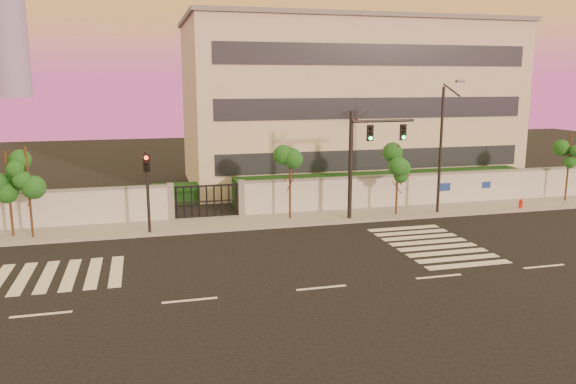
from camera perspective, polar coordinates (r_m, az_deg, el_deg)
The scene contains 15 objects.
ground at distance 21.87m, azimuth 3.41°, elevation -9.70°, with size 120.00×120.00×0.00m, color black.
sidewalk at distance 31.54m, azimuth -2.47°, elevation -2.96°, with size 60.00×3.00×0.15m, color gray.
perimeter_wall at distance 32.77m, azimuth -2.86°, elevation -0.64°, with size 60.00×0.36×2.20m.
hedge_row at distance 35.66m, azimuth -2.08°, elevation -0.07°, with size 41.00×4.25×1.80m.
institutional_building at distance 44.19m, azimuth 5.87°, elevation 9.04°, with size 24.40×12.40×12.25m.
road_markings at distance 24.91m, azimuth -2.77°, elevation -7.02°, with size 57.00×7.62×0.02m.
street_tree_b at distance 30.88m, azimuth -26.56°, elevation 1.56°, with size 1.55×1.23×4.41m.
street_tree_c at distance 30.18m, azimuth -24.93°, elevation 1.90°, with size 1.47×1.17×4.70m.
street_tree_d at distance 31.30m, azimuth 0.24°, elevation 2.57°, with size 1.54×1.23×4.19m.
street_tree_e at distance 32.96m, azimuth 11.11°, elevation 2.81°, with size 1.51×1.20×4.20m.
street_tree_f at distance 40.28m, azimuth 26.71°, elevation 3.69°, with size 1.46×1.16×4.56m.
traffic_signal_main at distance 31.68m, azimuth 7.73°, elevation 4.09°, with size 3.92×0.45×6.20m.
traffic_signal_secondary at distance 29.28m, azimuth -14.10°, elevation 0.94°, with size 0.34×0.33×4.33m.
streetlight_east at distance 33.71m, azimuth 15.40°, elevation 4.76°, with size 0.47×1.89×7.84m.
fire_hydrant at distance 37.17m, azimuth 22.57°, elevation -1.20°, with size 0.28×0.27×0.72m.
Camera 1 is at (-6.36, -19.41, 7.81)m, focal length 35.00 mm.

